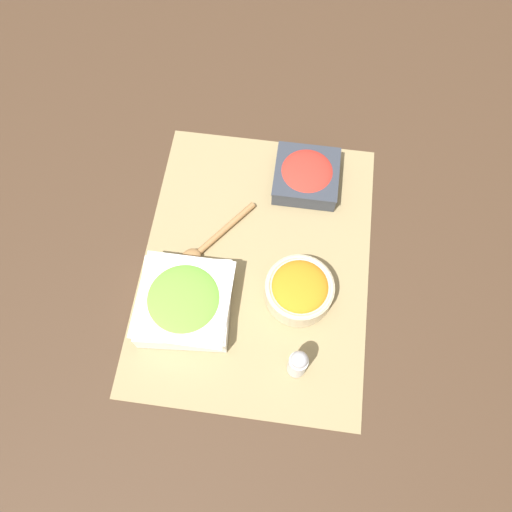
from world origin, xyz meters
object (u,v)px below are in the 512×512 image
object	(u,v)px
lettuce_bowl	(185,302)
pepper_shaker	(298,363)
carrot_bowl	(299,289)
wooden_spoon	(204,247)
tomato_bowl	(306,175)

from	to	relation	value
lettuce_bowl	pepper_shaker	xyz separation A→B (m)	(-0.09, -0.21, 0.01)
lettuce_bowl	carrot_bowl	bearing A→B (deg)	-75.79
carrot_bowl	wooden_spoon	world-z (taller)	carrot_bowl
carrot_bowl	wooden_spoon	bearing A→B (deg)	69.43
wooden_spoon	pepper_shaker	xyz separation A→B (m)	(-0.21, -0.20, 0.04)
tomato_bowl	wooden_spoon	world-z (taller)	tomato_bowl
wooden_spoon	carrot_bowl	bearing A→B (deg)	-110.57
carrot_bowl	lettuce_bowl	bearing A→B (deg)	104.21
carrot_bowl	tomato_bowl	xyz separation A→B (m)	(0.25, 0.01, -0.01)
tomato_bowl	lettuce_bowl	xyz separation A→B (m)	(-0.30, 0.19, 0.01)
lettuce_bowl	wooden_spoon	bearing A→B (deg)	-5.43
carrot_bowl	wooden_spoon	size ratio (longest dim) A/B	0.74
carrot_bowl	tomato_bowl	bearing A→B (deg)	2.27
tomato_bowl	pepper_shaker	world-z (taller)	pepper_shaker
tomato_bowl	pepper_shaker	bearing A→B (deg)	-177.01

